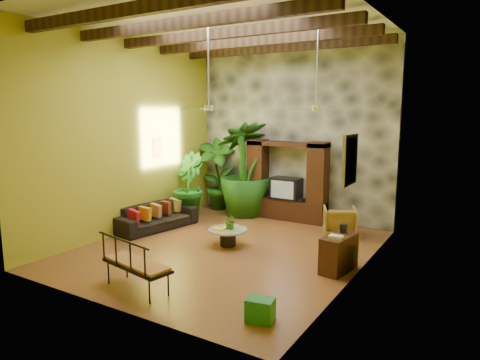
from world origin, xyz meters
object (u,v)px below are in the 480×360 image
Objects in this scene: tall_plant_a at (217,173)px; ceiling_fan_front at (209,98)px; coffee_table at (228,235)px; iron_bench at (133,262)px; tall_plant_b at (188,186)px; side_console at (339,254)px; tall_plant_c at (245,169)px; entertainment_center at (286,187)px; wicker_armchair at (340,222)px; ceiling_fan_back at (316,99)px; green_bin at (260,310)px; sofa at (156,216)px.

ceiling_fan_front is at bearing -57.70° from tall_plant_a.
iron_bench is (-0.02, -3.01, 0.28)m from coffee_table.
ceiling_fan_front is 3.93m from tall_plant_b.
side_console is (2.76, 2.79, -0.18)m from iron_bench.
iron_bench is (1.19, -5.79, -0.87)m from tall_plant_c.
tall_plant_a is at bearing 128.21° from coffee_table.
wicker_armchair is (1.88, -0.82, -0.60)m from entertainment_center.
side_console is at bearing -50.25° from entertainment_center.
iron_bench is (-1.71, -4.04, -2.86)m from ceiling_fan_back.
side_console is at bearing 55.84° from iron_bench.
entertainment_center is 2.95× the size of wicker_armchair.
tall_plant_b is 4.74× the size of green_bin.
tall_plant_c is (-1.30, -0.18, 0.45)m from entertainment_center.
tall_plant_c is (1.18, 1.26, 0.44)m from tall_plant_b.
iron_bench reaches higher than green_bin.
coffee_table is at bearing -175.73° from side_console.
ceiling_fan_back is 4.99m from tall_plant_a.
tall_plant_c is at bearing 112.11° from iron_bench.
iron_bench is at bearing -112.97° from ceiling_fan_back.
iron_bench is at bearing 45.02° from wicker_armchair.
tall_plant_c is 3.25m from coffee_table.
ceiling_fan_front is at bearing -164.26° from side_console.
tall_plant_a is 7.53m from green_bin.
tall_plant_b is 5.45m from side_console.
wicker_armchair is 4.47m from tall_plant_a.
entertainment_center is 1.29× the size of ceiling_fan_front.
tall_plant_c reaches higher than coffee_table.
ceiling_fan_front reaches higher than tall_plant_c.
tall_plant_a is (-2.43, -0.00, 0.22)m from entertainment_center.
green_bin is at bearing -88.90° from side_console.
entertainment_center is 0.85× the size of tall_plant_c.
entertainment_center is at bearing 111.76° from green_bin.
tall_plant_a is at bearing 122.30° from ceiling_fan_front.
tall_plant_c is 5.98m from iron_bench.
entertainment_center is at bearing 129.57° from ceiling_fan_back.
entertainment_center reaches higher than wicker_armchair.
side_console is 2.21× the size of green_bin.
ceiling_fan_back is (1.60, -1.94, 2.44)m from entertainment_center.
side_console is (2.75, -0.21, 0.11)m from coffee_table.
iron_bench is at bearing -125.97° from side_console.
tall_plant_c is at bearing -8.93° from tall_plant_a.
ceiling_fan_back is 0.78× the size of tall_plant_a.
ceiling_fan_back is at bearing -69.31° from sofa.
tall_plant_b is 1.78m from tall_plant_c.
sofa is 0.81× the size of tall_plant_c.
iron_bench reaches higher than coffee_table.
entertainment_center is at bearing 8.01° from tall_plant_c.
side_console is (5.13, -1.74, -0.61)m from tall_plant_b.
ceiling_fan_back is at bearing -25.60° from tall_plant_a.
sofa is 5.72m from green_bin.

